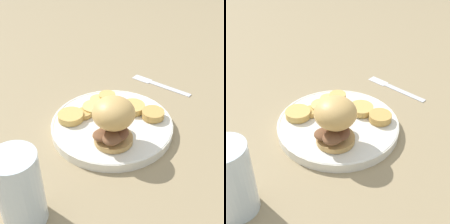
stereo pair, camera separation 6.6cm
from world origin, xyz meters
The scene contains 12 objects.
ground_plane centered at (0.00, 0.00, 0.00)m, with size 4.00×4.00×0.00m, color #937F5B.
dinner_plate centered at (0.00, 0.00, 0.01)m, with size 0.26×0.26×0.02m.
sandwich centered at (-0.05, -0.03, 0.07)m, with size 0.10×0.09×0.10m.
potato_round_0 centered at (0.05, 0.06, 0.03)m, with size 0.04×0.04×0.01m, color #DBB766.
potato_round_1 centered at (0.06, -0.02, 0.03)m, with size 0.05×0.05×0.01m, color tan.
potato_round_2 centered at (0.02, 0.06, 0.03)m, with size 0.05×0.05×0.01m, color #DBB766.
potato_round_3 centered at (-0.01, 0.07, 0.03)m, with size 0.04×0.04×0.01m, color tan.
potato_round_4 centered at (-0.04, 0.08, 0.03)m, with size 0.06×0.06×0.01m, color tan.
potato_round_5 centered at (0.07, 0.05, 0.03)m, with size 0.04×0.04×0.02m, color tan.
potato_round_6 centered at (0.06, -0.07, 0.03)m, with size 0.05×0.05×0.02m, color tan.
fork centered at (0.23, -0.02, 0.00)m, with size 0.04×0.17×0.00m.
drinking_glass centered at (-0.26, 0.01, 0.07)m, with size 0.07×0.07×0.13m.
Camera 1 is at (-0.47, -0.25, 0.43)m, focal length 50.00 mm.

